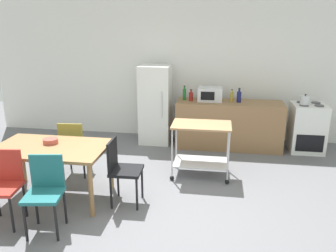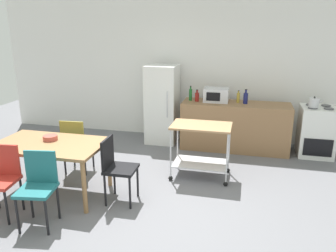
{
  "view_description": "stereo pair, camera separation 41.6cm",
  "coord_description": "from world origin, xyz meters",
  "px_view_note": "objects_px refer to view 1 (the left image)",
  "views": [
    {
      "loc": [
        0.69,
        -3.71,
        2.31
      ],
      "look_at": [
        -0.07,
        1.2,
        0.8
      ],
      "focal_mm": 35.9,
      "sensor_mm": 36.0,
      "label": 1
    },
    {
      "loc": [
        1.09,
        -3.63,
        2.31
      ],
      "look_at": [
        -0.07,
        1.2,
        0.8
      ],
      "focal_mm": 35.9,
      "sensor_mm": 36.0,
      "label": 2
    }
  ],
  "objects_px": {
    "chair_olive": "(74,145)",
    "bottle_olive_oil": "(232,96)",
    "fruit_bowl": "(50,141)",
    "stove_oven": "(307,128)",
    "chair_red": "(4,182)",
    "kitchen_cart": "(201,141)",
    "kettle": "(305,100)",
    "bottle_soy_sauce": "(184,94)",
    "chair_black": "(121,167)",
    "refrigerator": "(156,105)",
    "microwave": "(210,94)",
    "bottle_soda": "(239,97)",
    "bottle_vinegar": "(191,96)",
    "chair_teal": "(45,189)",
    "dining_table": "(51,152)"
  },
  "relations": [
    {
      "from": "bottle_vinegar",
      "to": "kettle",
      "type": "bearing_deg",
      "value": -2.07
    },
    {
      "from": "fruit_bowl",
      "to": "bottle_vinegar",
      "type": "bearing_deg",
      "value": 53.04
    },
    {
      "from": "microwave",
      "to": "bottle_soda",
      "type": "height_order",
      "value": "bottle_soda"
    },
    {
      "from": "bottle_vinegar",
      "to": "fruit_bowl",
      "type": "bearing_deg",
      "value": -126.96
    },
    {
      "from": "bottle_vinegar",
      "to": "microwave",
      "type": "xyz_separation_m",
      "value": [
        0.36,
        0.05,
        0.04
      ]
    },
    {
      "from": "chair_olive",
      "to": "bottle_soy_sauce",
      "type": "xyz_separation_m",
      "value": [
        1.53,
        1.72,
        0.5
      ]
    },
    {
      "from": "stove_oven",
      "to": "bottle_vinegar",
      "type": "bearing_deg",
      "value": -179.38
    },
    {
      "from": "chair_red",
      "to": "stove_oven",
      "type": "distance_m",
      "value": 5.15
    },
    {
      "from": "bottle_soy_sauce",
      "to": "bottle_olive_oil",
      "type": "relative_size",
      "value": 1.22
    },
    {
      "from": "kettle",
      "to": "refrigerator",
      "type": "bearing_deg",
      "value": 176.3
    },
    {
      "from": "kitchen_cart",
      "to": "refrigerator",
      "type": "bearing_deg",
      "value": 123.91
    },
    {
      "from": "chair_teal",
      "to": "refrigerator",
      "type": "bearing_deg",
      "value": 68.96
    },
    {
      "from": "chair_olive",
      "to": "bottle_olive_oil",
      "type": "bearing_deg",
      "value": -148.75
    },
    {
      "from": "chair_teal",
      "to": "chair_black",
      "type": "relative_size",
      "value": 1.0
    },
    {
      "from": "chair_olive",
      "to": "stove_oven",
      "type": "bearing_deg",
      "value": -160.56
    },
    {
      "from": "chair_teal",
      "to": "chair_black",
      "type": "xyz_separation_m",
      "value": [
        0.68,
        0.72,
        0.0
      ]
    },
    {
      "from": "chair_red",
      "to": "kitchen_cart",
      "type": "distance_m",
      "value": 2.78
    },
    {
      "from": "dining_table",
      "to": "stove_oven",
      "type": "relative_size",
      "value": 1.63
    },
    {
      "from": "chair_red",
      "to": "stove_oven",
      "type": "height_order",
      "value": "stove_oven"
    },
    {
      "from": "refrigerator",
      "to": "microwave",
      "type": "relative_size",
      "value": 3.37
    },
    {
      "from": "kettle",
      "to": "bottle_soy_sauce",
      "type": "bearing_deg",
      "value": 176.96
    },
    {
      "from": "fruit_bowl",
      "to": "stove_oven",
      "type": "bearing_deg",
      "value": 30.55
    },
    {
      "from": "dining_table",
      "to": "microwave",
      "type": "xyz_separation_m",
      "value": [
        2.02,
        2.44,
        0.36
      ]
    },
    {
      "from": "chair_olive",
      "to": "fruit_bowl",
      "type": "height_order",
      "value": "chair_olive"
    },
    {
      "from": "dining_table",
      "to": "chair_red",
      "type": "bearing_deg",
      "value": -113.8
    },
    {
      "from": "chair_black",
      "to": "stove_oven",
      "type": "distance_m",
      "value": 3.77
    },
    {
      "from": "chair_olive",
      "to": "kitchen_cart",
      "type": "distance_m",
      "value": 1.98
    },
    {
      "from": "bottle_soda",
      "to": "fruit_bowl",
      "type": "xyz_separation_m",
      "value": [
        -2.62,
        -2.29,
        -0.23
      ]
    },
    {
      "from": "chair_olive",
      "to": "bottle_soda",
      "type": "height_order",
      "value": "bottle_soda"
    },
    {
      "from": "chair_teal",
      "to": "bottle_soy_sauce",
      "type": "height_order",
      "value": "bottle_soy_sauce"
    },
    {
      "from": "fruit_bowl",
      "to": "chair_olive",
      "type": "bearing_deg",
      "value": 85.1
    },
    {
      "from": "dining_table",
      "to": "microwave",
      "type": "height_order",
      "value": "microwave"
    },
    {
      "from": "chair_black",
      "to": "bottle_soy_sauce",
      "type": "relative_size",
      "value": 3.16
    },
    {
      "from": "bottle_soy_sauce",
      "to": "kettle",
      "type": "xyz_separation_m",
      "value": [
        2.2,
        -0.12,
        -0.02
      ]
    },
    {
      "from": "chair_black",
      "to": "chair_olive",
      "type": "distance_m",
      "value": 1.21
    },
    {
      "from": "dining_table",
      "to": "chair_teal",
      "type": "bearing_deg",
      "value": -68.55
    },
    {
      "from": "stove_oven",
      "to": "kitchen_cart",
      "type": "xyz_separation_m",
      "value": [
        -1.9,
        -1.4,
        0.12
      ]
    },
    {
      "from": "stove_oven",
      "to": "bottle_olive_oil",
      "type": "xyz_separation_m",
      "value": [
        -1.42,
        0.04,
        0.54
      ]
    },
    {
      "from": "fruit_bowl",
      "to": "refrigerator",
      "type": "bearing_deg",
      "value": 67.14
    },
    {
      "from": "chair_teal",
      "to": "stove_oven",
      "type": "xyz_separation_m",
      "value": [
        3.57,
        3.14,
        -0.07
      ]
    },
    {
      "from": "refrigerator",
      "to": "microwave",
      "type": "height_order",
      "value": "refrigerator"
    },
    {
      "from": "bottle_vinegar",
      "to": "microwave",
      "type": "relative_size",
      "value": 0.49
    },
    {
      "from": "chair_black",
      "to": "kettle",
      "type": "distance_m",
      "value": 3.64
    },
    {
      "from": "kitchen_cart",
      "to": "bottle_soy_sauce",
      "type": "distance_m",
      "value": 1.55
    },
    {
      "from": "chair_teal",
      "to": "kettle",
      "type": "relative_size",
      "value": 3.71
    },
    {
      "from": "kitchen_cart",
      "to": "fruit_bowl",
      "type": "relative_size",
      "value": 4.58
    },
    {
      "from": "chair_olive",
      "to": "bottle_soy_sauce",
      "type": "distance_m",
      "value": 2.36
    },
    {
      "from": "bottle_olive_oil",
      "to": "kettle",
      "type": "bearing_deg",
      "value": -6.19
    },
    {
      "from": "chair_olive",
      "to": "bottle_soda",
      "type": "xyz_separation_m",
      "value": [
        2.57,
        1.69,
        0.49
      ]
    },
    {
      "from": "chair_teal",
      "to": "refrigerator",
      "type": "height_order",
      "value": "refrigerator"
    }
  ]
}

